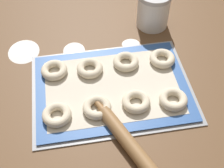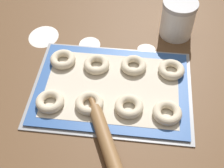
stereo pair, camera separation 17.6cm
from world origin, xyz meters
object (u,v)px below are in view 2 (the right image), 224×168
object	(u,v)px
bagel_back_mid_left	(97,64)
flour_canister	(178,18)
bagel_back_far_right	(171,70)
rolling_pin	(113,162)
bagel_front_mid_right	(129,106)
bagel_back_far_left	(63,59)
bagel_front_far_left	(50,101)
bagel_back_mid_right	(134,65)
baking_tray	(112,88)
bagel_front_mid_left	(89,103)
bagel_front_far_right	(167,113)

from	to	relation	value
bagel_back_mid_left	flour_canister	bearing A→B (deg)	39.02
bagel_back_far_right	rolling_pin	world-z (taller)	rolling_pin
bagel_front_mid_right	bagel_back_far_left	world-z (taller)	same
rolling_pin	bagel_back_mid_left	bearing A→B (deg)	105.25
bagel_front_far_left	bagel_back_far_left	world-z (taller)	same
bagel_back_far_left	bagel_back_mid_right	bearing A→B (deg)	-0.25
baking_tray	bagel_front_mid_left	bearing A→B (deg)	-125.59
bagel_back_mid_right	rolling_pin	size ratio (longest dim) A/B	0.20
bagel_back_mid_left	baking_tray	bearing A→B (deg)	-52.43
bagel_back_mid_left	rolling_pin	distance (m)	0.35
flour_canister	bagel_front_far_left	bearing A→B (deg)	-134.97
bagel_front_far_left	flour_canister	bearing A→B (deg)	45.03
baking_tray	bagel_back_mid_left	size ratio (longest dim) A/B	5.85
bagel_back_mid_left	bagel_front_mid_left	bearing A→B (deg)	-89.37
bagel_front_mid_left	bagel_back_mid_right	bearing A→B (deg)	54.67
bagel_front_far_left	bagel_front_mid_right	distance (m)	0.24
bagel_front_far_left	bagel_back_far_left	distance (m)	0.18
bagel_front_mid_left	bagel_back_far_right	bearing A→B (deg)	33.95
bagel_front_mid_left	bagel_front_mid_right	bearing A→B (deg)	0.71
baking_tray	bagel_back_mid_right	world-z (taller)	bagel_back_mid_right
bagel_front_far_right	bagel_back_mid_left	world-z (taller)	same
bagel_front_mid_right	flour_canister	size ratio (longest dim) A/B	0.62
rolling_pin	bagel_back_far_left	bearing A→B (deg)	120.79
bagel_back_mid_left	rolling_pin	size ratio (longest dim) A/B	0.20
bagel_front_mid_left	bagel_front_far_right	distance (m)	0.23
bagel_front_far_left	bagel_front_far_right	xyz separation A→B (m)	(0.35, -0.00, 0.00)
bagel_back_far_left	bagel_back_mid_left	size ratio (longest dim) A/B	1.00
bagel_back_mid_right	flour_canister	distance (m)	0.25
bagel_back_far_left	flour_canister	size ratio (longest dim) A/B	0.62
bagel_front_far_right	flour_canister	distance (m)	0.39
bagel_front_far_left	bagel_back_far_left	bearing A→B (deg)	89.72
rolling_pin	bagel_front_far_left	bearing A→B (deg)	140.66
bagel_front_mid_right	rolling_pin	distance (m)	0.18
bagel_back_far_left	baking_tray	bearing A→B (deg)	-26.84
bagel_back_mid_right	rolling_pin	world-z (taller)	rolling_pin
baking_tray	bagel_back_mid_right	xyz separation A→B (m)	(0.06, 0.09, 0.02)
bagel_back_far_left	bagel_back_far_right	xyz separation A→B (m)	(0.36, -0.01, 0.00)
bagel_front_far_left	bagel_back_mid_left	size ratio (longest dim) A/B	1.00
baking_tray	bagel_front_far_left	distance (m)	0.20
bagel_front_mid_left	bagel_back_mid_right	world-z (taller)	same
bagel_back_far_left	bagel_back_mid_left	world-z (taller)	same
bagel_back_far_left	bagel_back_far_right	world-z (taller)	same
bagel_front_mid_left	bagel_back_far_left	xyz separation A→B (m)	(-0.12, 0.17, 0.00)
bagel_back_mid_right	rolling_pin	distance (m)	0.35
bagel_front_far_left	bagel_front_mid_left	world-z (taller)	same
bagel_front_far_left	bagel_back_far_right	distance (m)	0.40
bagel_back_mid_left	flour_canister	xyz separation A→B (m)	(0.27, 0.22, 0.05)
bagel_back_mid_left	bagel_back_far_right	distance (m)	0.25
bagel_front_mid_right	flour_canister	world-z (taller)	flour_canister
bagel_front_far_left	rolling_pin	bearing A→B (deg)	-39.34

